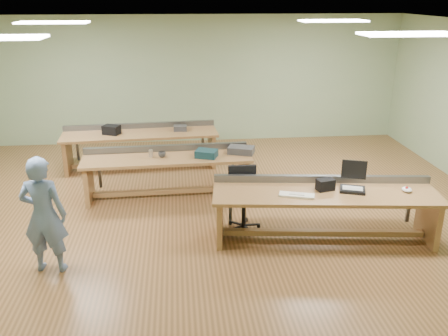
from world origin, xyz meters
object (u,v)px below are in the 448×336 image
Objects in this scene: workbench_front at (324,203)px; workbench_mid at (167,167)px; drinks_can at (151,153)px; workbench_back at (141,141)px; mug at (162,154)px; laptop_base at (352,190)px; parts_bin_grey at (241,150)px; person at (44,215)px; task_chair at (243,206)px; camera_bag at (325,185)px; parts_bin_teal at (206,154)px.

workbench_front is 2.93m from workbench_mid.
drinks_can is at bearing 179.50° from workbench_mid.
drinks_can is (-2.58, 1.80, 0.25)m from workbench_front.
workbench_back reaches higher than mug.
workbench_back reaches higher than laptop_base.
parts_bin_grey is at bearing -42.87° from workbench_back.
task_chair is at bearing -154.27° from person.
parts_bin_grey is at bearing 83.30° from task_chair.
parts_bin_grey is 1.60m from drinks_can.
parts_bin_grey is (2.85, 2.34, 0.02)m from person.
camera_bag is at bearing -165.61° from person.
parts_bin_grey is at bearing 1.61° from drinks_can.
drinks_can reaches higher than workbench_front.
task_chair reaches higher than workbench_front.
drinks_can is (-1.45, 1.34, 0.46)m from task_chair.
drinks_can is at bearing -112.23° from person.
drinks_can is (-0.28, -0.01, 0.26)m from workbench_mid.
person reaches higher than camera_bag.
drinks_can is at bearing -83.08° from workbench_back.
task_chair reaches higher than mug.
workbench_mid is 12.00× the size of camera_bag.
task_chair is (-1.13, 0.46, -0.21)m from workbench_front.
parts_bin_grey is 3.46× the size of drinks_can.
person is 2.90m from task_chair.
mug reaches higher than laptop_base.
workbench_front and workbench_mid have the same top height.
workbench_mid is 8.33× the size of laptop_base.
mug is at bearing 166.65° from laptop_base.
mug is (0.49, -1.63, 0.24)m from workbench_back.
camera_bag is 1.30m from task_chair.
task_chair is at bearing 164.64° from workbench_front.
workbench_back is 4.43m from camera_bag.
workbench_front is 9.36× the size of laptop_base.
camera_bag is at bearing -35.67° from mug.
workbench_front is at bearing -22.68° from task_chair.
workbench_back is 24.22× the size of mug.
person is at bearing -107.24° from workbench_back.
parts_bin_grey is at bearing 124.73° from workbench_front.
person is at bearing -166.00° from workbench_front.
drinks_can is at bearing 151.82° from workbench_front.
task_chair is 1.87m from mug.
task_chair is 1.41m from parts_bin_teal.
camera_bag reaches higher than workbench_back.
parts_bin_teal reaches higher than parts_bin_grey.
laptop_base is 2.65m from parts_bin_teal.
workbench_back is at bearing 140.54° from parts_bin_grey.
workbench_front is at bearing -163.77° from laptop_base.
person is at bearing -135.36° from parts_bin_teal.
parts_bin_teal is at bearing -5.19° from mug.
mug is (-1.26, 1.31, 0.45)m from task_chair.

